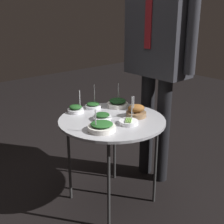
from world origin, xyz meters
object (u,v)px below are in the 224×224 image
(bowl_spinach_center, at_px, (76,109))
(bowl_spinach_mid_left, at_px, (118,103))
(serving_cart, at_px, (112,125))
(bowl_spinach_far_rim, at_px, (102,127))
(bowl_spinach_mid_right, at_px, (93,105))
(waiter_figure, at_px, (159,42))
(bowl_roast_front_left, at_px, (136,111))
(bowl_asparagus_near_rim, at_px, (129,122))
(bowl_spinach_front_center, at_px, (102,117))

(bowl_spinach_center, bearing_deg, bowl_spinach_mid_left, 72.03)
(serving_cart, height_order, bowl_spinach_mid_left, bowl_spinach_mid_left)
(bowl_spinach_far_rim, bearing_deg, bowl_spinach_mid_right, 148.93)
(serving_cart, bearing_deg, bowl_spinach_mid_left, 129.89)
(serving_cart, xyz_separation_m, bowl_spinach_mid_right, (-0.27, 0.05, 0.06))
(bowl_spinach_mid_left, height_order, waiter_figure, waiter_figure)
(bowl_roast_front_left, height_order, bowl_spinach_center, bowl_spinach_center)
(serving_cart, bearing_deg, waiter_figure, 94.78)
(bowl_roast_front_left, relative_size, bowl_spinach_center, 0.96)
(bowl_spinach_mid_right, xyz_separation_m, bowl_spinach_mid_left, (0.09, 0.16, 0.01))
(bowl_spinach_mid_right, relative_size, bowl_asparagus_near_rim, 0.96)
(bowl_spinach_mid_right, bearing_deg, waiter_figure, 62.95)
(bowl_spinach_mid_right, relative_size, bowl_spinach_center, 1.06)
(bowl_asparagus_near_rim, bearing_deg, bowl_roast_front_left, 116.51)
(serving_cart, bearing_deg, bowl_spinach_center, -159.01)
(bowl_roast_front_left, height_order, bowl_asparagus_near_rim, bowl_asparagus_near_rim)
(bowl_roast_front_left, bearing_deg, waiter_figure, 108.56)
(bowl_spinach_mid_right, xyz_separation_m, waiter_figure, (0.22, 0.44, 0.44))
(bowl_spinach_mid_left, relative_size, waiter_figure, 0.10)
(bowl_spinach_mid_right, height_order, bowl_spinach_far_rim, bowl_spinach_mid_right)
(bowl_spinach_far_rim, xyz_separation_m, waiter_figure, (-0.15, 0.66, 0.44))
(serving_cart, distance_m, bowl_spinach_far_rim, 0.22)
(bowl_spinach_far_rim, height_order, bowl_asparagus_near_rim, bowl_asparagus_near_rim)
(bowl_asparagus_near_rim, bearing_deg, serving_cart, -171.80)
(serving_cart, bearing_deg, bowl_spinach_mid_right, 169.80)
(bowl_spinach_far_rim, bearing_deg, bowl_asparagus_near_rim, 80.95)
(bowl_spinach_mid_left, distance_m, waiter_figure, 0.53)
(bowl_spinach_front_center, bearing_deg, serving_cart, 54.94)
(bowl_spinach_mid_right, xyz_separation_m, bowl_spinach_center, (-0.01, -0.15, 0.00))
(bowl_spinach_center, bearing_deg, bowl_spinach_mid_right, 87.55)
(bowl_spinach_far_rim, distance_m, bowl_asparagus_near_rim, 0.20)
(serving_cart, relative_size, bowl_spinach_center, 4.54)
(bowl_spinach_center, distance_m, waiter_figure, 0.77)
(bowl_spinach_mid_left, distance_m, bowl_spinach_center, 0.32)
(bowl_roast_front_left, bearing_deg, bowl_spinach_center, -142.65)
(serving_cart, distance_m, bowl_spinach_center, 0.30)
(bowl_spinach_front_center, bearing_deg, bowl_asparagus_near_rim, 22.78)
(bowl_spinach_mid_left, bearing_deg, bowl_spinach_far_rim, -53.89)
(bowl_spinach_mid_right, relative_size, bowl_spinach_far_rim, 0.98)
(bowl_spinach_mid_left, height_order, bowl_asparagus_near_rim, bowl_asparagus_near_rim)
(bowl_spinach_mid_right, relative_size, bowl_spinach_mid_left, 1.00)
(bowl_roast_front_left, xyz_separation_m, bowl_asparagus_near_rim, (0.07, -0.14, -0.02))
(bowl_spinach_mid_right, distance_m, waiter_figure, 0.66)
(bowl_spinach_mid_left, xyz_separation_m, bowl_roast_front_left, (0.24, -0.05, 0.01))
(bowl_spinach_front_center, height_order, bowl_spinach_far_rim, bowl_spinach_far_rim)
(bowl_spinach_center, relative_size, waiter_figure, 0.09)
(bowl_spinach_mid_right, bearing_deg, serving_cart, -10.20)
(bowl_spinach_mid_right, xyz_separation_m, bowl_spinach_far_rim, (0.37, -0.22, 0.00))
(bowl_spinach_mid_left, relative_size, bowl_asparagus_near_rim, 0.96)
(bowl_asparagus_near_rim, height_order, waiter_figure, waiter_figure)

